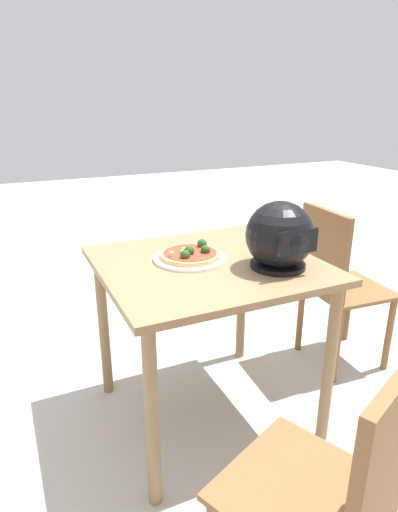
{
  "coord_description": "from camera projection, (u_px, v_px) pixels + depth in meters",
  "views": [
    {
      "loc": [
        0.75,
        1.55,
        1.41
      ],
      "look_at": [
        0.03,
        -0.03,
        0.79
      ],
      "focal_mm": 30.57,
      "sensor_mm": 36.0,
      "label": 1
    }
  ],
  "objects": [
    {
      "name": "dining_table",
      "position": [
        208.0,
        285.0,
        1.87
      ],
      "size": [
        0.9,
        0.85,
        0.77
      ],
      "color": "olive",
      "rests_on": "ground"
    },
    {
      "name": "pizza_plate",
      "position": [
        190.0,
        258.0,
        1.86
      ],
      "size": [
        0.32,
        0.32,
        0.01
      ],
      "primitive_type": "cylinder",
      "color": "white",
      "rests_on": "dining_table"
    },
    {
      "name": "chair_far",
      "position": [
        339.0,
        493.0,
        1.07
      ],
      "size": [
        0.53,
        0.53,
        0.9
      ],
      "color": "brown",
      "rests_on": "ground"
    },
    {
      "name": "pizza",
      "position": [
        191.0,
        254.0,
        1.85
      ],
      "size": [
        0.26,
        0.26,
        0.06
      ],
      "color": "tan",
      "rests_on": "pizza_plate"
    },
    {
      "name": "chair_side",
      "position": [
        335.0,
        280.0,
        2.33
      ],
      "size": [
        0.43,
        0.43,
        0.9
      ],
      "color": "brown",
      "rests_on": "ground"
    },
    {
      "name": "ground_plane",
      "position": [
        207.0,
        412.0,
        2.1
      ],
      "size": [
        14.0,
        14.0,
        0.0
      ],
      "primitive_type": "plane",
      "color": "#B2ADA3"
    },
    {
      "name": "motorcycle_helmet",
      "position": [
        280.0,
        237.0,
        1.73
      ],
      "size": [
        0.27,
        0.27,
        0.27
      ],
      "color": "black",
      "rests_on": "dining_table"
    }
  ]
}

